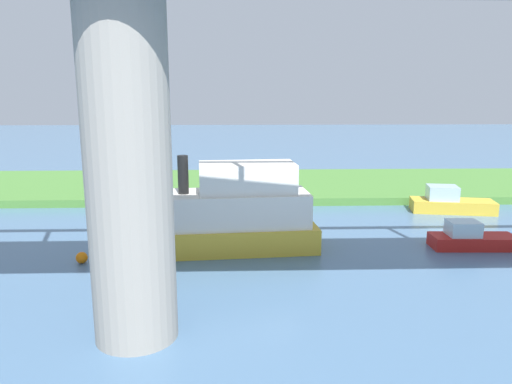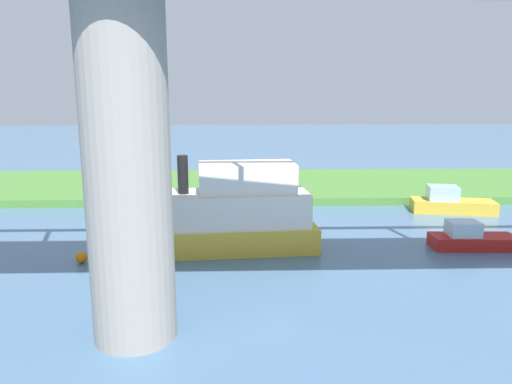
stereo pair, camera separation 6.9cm
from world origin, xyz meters
name	(u,v)px [view 2 (the right image)]	position (x,y,z in m)	size (l,w,h in m)	color
ground_plane	(249,207)	(0.00, 0.00, 0.00)	(160.00, 160.00, 0.00)	#4C7093
grassy_bank	(248,185)	(0.00, -6.00, 0.25)	(80.00, 12.00, 0.50)	#4C8438
bridge_pylon	(128,173)	(3.68, 16.68, 5.01)	(2.44, 2.44, 10.02)	#9E998E
person_on_bank	(252,179)	(-0.26, -3.28, 1.20)	(0.37, 0.37, 1.39)	#2D334C
mooring_post	(137,188)	(7.51, -1.48, 1.01)	(0.20, 0.20, 1.01)	brown
motorboat_white	(229,215)	(1.08, 8.51, 1.65)	(8.95, 3.64, 4.46)	gold
riverboat_paddlewheel	(471,238)	(-10.34, 8.73, 0.47)	(3.97, 1.53, 1.31)	red
motorboat_red	(450,203)	(-12.35, 1.79, 0.58)	(5.10, 2.56, 1.63)	gold
skiff_small	(182,219)	(3.68, 5.09, 0.54)	(4.76, 2.59, 1.50)	white
marker_buoy	(82,258)	(7.40, 10.26, 0.25)	(0.50, 0.50, 0.50)	orange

